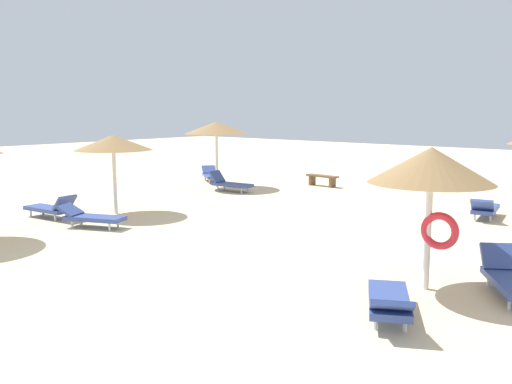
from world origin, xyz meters
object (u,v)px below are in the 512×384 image
parasol_1 (216,128)px  lounger_5 (91,217)px  lounger_0 (51,208)px  bench_0 (322,178)px  lounger_2 (509,278)px  lounger_4 (485,208)px  lounger_1 (230,183)px  lounger_6 (211,175)px  lounger_7 (389,301)px  parasol_2 (431,167)px  parasol_0 (113,143)px

parasol_1 → lounger_5: bearing=-70.1°
lounger_0 → bench_0: size_ratio=1.26×
lounger_0 → lounger_5: size_ratio=0.96×
lounger_2 → bench_0: lounger_2 is taller
lounger_2 → bench_0: bearing=137.2°
parasol_1 → lounger_4: 11.27m
parasol_1 → lounger_1: size_ratio=1.47×
lounger_0 → lounger_1: bearing=87.5°
parasol_1 → lounger_0: size_ratio=1.46×
lounger_6 → lounger_7: (14.14, -10.11, -0.00)m
lounger_2 → lounger_7: size_ratio=0.96×
parasol_1 → lounger_2: size_ratio=1.47×
lounger_2 → lounger_5: 10.92m
lounger_7 → bench_0: 15.33m
lounger_5 → lounger_7: same height
lounger_0 → lounger_2: size_ratio=1.01×
bench_0 → lounger_2: bearing=-42.8°
lounger_5 → parasol_1: bearing=109.9°
lounger_0 → lounger_1: lounger_1 is taller
parasol_2 → lounger_2: bearing=25.8°
lounger_7 → parasol_2: bearing=95.4°
lounger_2 → bench_0: 14.27m
lounger_5 → parasol_2: bearing=6.1°
parasol_2 → lounger_7: bearing=-84.6°
parasol_1 → lounger_4: size_ratio=1.42×
lounger_5 → bench_0: lounger_5 is taller
lounger_2 → parasol_1: bearing=154.8°
parasol_0 → parasol_2: parasol_2 is taller
parasol_2 → lounger_6: bearing=149.3°
parasol_1 → lounger_4: (11.04, 0.51, -2.22)m
parasol_2 → lounger_4: (-1.39, 7.60, -1.99)m
parasol_2 → lounger_4: bearing=100.4°
lounger_4 → parasol_2: bearing=-79.6°
lounger_5 → bench_0: size_ratio=1.32×
parasol_1 → lounger_1: (1.20, -0.47, -2.22)m
parasol_1 → lounger_0: parasol_1 is taller
parasol_0 → parasol_2: size_ratio=0.95×
parasol_1 → lounger_6: parasol_1 is taller
lounger_4 → lounger_7: lounger_4 is taller
parasol_1 → lounger_4: bearing=2.7°
parasol_1 → parasol_2: 14.31m
lounger_4 → lounger_6: 12.59m
lounger_4 → lounger_5: bearing=-133.2°
lounger_4 → lounger_6: bearing=176.9°
parasol_2 → lounger_0: bearing=-174.8°
lounger_0 → lounger_2: lounger_0 is taller
parasol_0 → lounger_1: size_ratio=1.33×
parasol_2 → lounger_2: size_ratio=1.40×
lounger_7 → lounger_2: bearing=65.4°
lounger_5 → lounger_6: (-4.47, 9.30, 0.00)m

